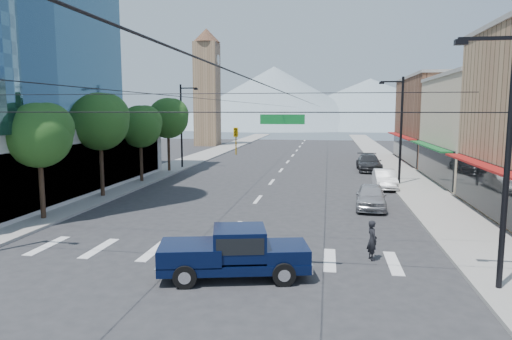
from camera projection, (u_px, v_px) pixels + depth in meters
The scene contains 20 objects.
ground at pixel (205, 266), 18.53m from camera, with size 160.00×160.00×0.00m, color #28282B.
sidewalk_left at pixel (198, 158), 59.55m from camera, with size 4.00×120.00×0.15m, color gray.
sidewalk_right at pixel (387, 161), 55.83m from camera, with size 4.00×120.00×0.15m, color gray.
shop_mid at pixel (511, 131), 38.34m from camera, with size 12.00×14.00×9.00m, color tan.
shop_far at pixel (458, 121), 53.94m from camera, with size 12.00×18.00×10.00m, color brown.
clock_tower at pixel (207, 85), 80.42m from camera, with size 4.80×4.80×20.40m.
mountain_left at pixel (274, 97), 166.31m from camera, with size 80.00×80.00×22.00m, color gray.
mountain_right at pixel (370, 103), 170.93m from camera, with size 90.00×90.00×18.00m, color gray.
tree_near at pixel (42, 133), 25.57m from camera, with size 3.65×3.64×6.71m.
tree_midnear at pixel (102, 120), 32.34m from camera, with size 4.09×4.09×7.52m.
tree_midfar at pixel (142, 125), 39.28m from camera, with size 3.65×3.64×6.71m.
tree_far at pixel (169, 117), 46.05m from camera, with size 4.09×4.09×7.52m.
signal_rig at pixel (201, 154), 16.91m from camera, with size 21.80×0.20×9.00m.
lamp_pole_nw at pixel (182, 123), 48.92m from camera, with size 2.00×0.25×9.00m.
lamp_pole_ne at pixel (400, 126), 37.77m from camera, with size 2.00×0.25×9.00m.
pickup_truck at pixel (233, 252), 17.11m from camera, with size 5.95×3.20×1.92m.
pedestrian at pixel (372, 240), 19.15m from camera, with size 0.62×0.41×1.70m, color black.
parked_car_near at pixel (371, 196), 29.19m from camera, with size 1.86×4.63×1.58m, color #A4A4A9.
parked_car_mid at pixel (385, 179), 36.72m from camera, with size 1.61×4.62×1.52m, color white.
parked_car_far at pixel (369, 163), 47.39m from camera, with size 2.38×5.85×1.70m, color #2E2E30.
Camera 1 is at (4.83, -17.32, 6.27)m, focal length 32.00 mm.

